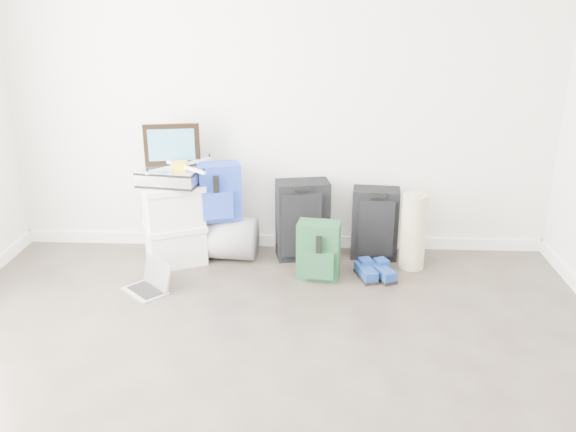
# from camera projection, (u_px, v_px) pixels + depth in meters

# --- Properties ---
(room_envelope) EXTENTS (4.52, 5.02, 2.71)m
(room_envelope) POSITION_uv_depth(u_px,v_px,m) (243.00, 90.00, 2.43)
(room_envelope) COLOR silver
(room_envelope) RESTS_ON ground
(boxes_stack) EXTENTS (0.58, 0.54, 0.67)m
(boxes_stack) POSITION_uv_depth(u_px,v_px,m) (174.00, 223.00, 4.93)
(boxes_stack) COLOR silver
(boxes_stack) RESTS_ON ground
(briefcase) EXTENTS (0.51, 0.40, 0.13)m
(briefcase) POSITION_uv_depth(u_px,v_px,m) (171.00, 176.00, 4.79)
(briefcase) COLOR #B2B2B7
(briefcase) RESTS_ON boxes_stack
(painting) EXTENTS (0.44, 0.10, 0.33)m
(painting) POSITION_uv_depth(u_px,v_px,m) (172.00, 144.00, 4.80)
(painting) COLOR black
(painting) RESTS_ON briefcase
(drone) EXTENTS (0.48, 0.48, 0.06)m
(drone) POSITION_uv_depth(u_px,v_px,m) (180.00, 165.00, 4.73)
(drone) COLOR yellow
(drone) RESTS_ON briefcase
(duffel_bag) EXTENTS (0.60, 0.41, 0.35)m
(duffel_bag) POSITION_uv_depth(u_px,v_px,m) (222.00, 237.00, 5.06)
(duffel_bag) COLOR gray
(duffel_bag) RESTS_ON ground
(blue_backpack) EXTENTS (0.37, 0.32, 0.46)m
(blue_backpack) POSITION_uv_depth(u_px,v_px,m) (219.00, 193.00, 4.89)
(blue_backpack) COLOR #1924A3
(blue_backpack) RESTS_ON duffel_bag
(large_suitcase) EXTENTS (0.46, 0.34, 0.66)m
(large_suitcase) POSITION_uv_depth(u_px,v_px,m) (302.00, 220.00, 5.01)
(large_suitcase) COLOR black
(large_suitcase) RESTS_ON ground
(green_backpack) EXTENTS (0.34, 0.27, 0.45)m
(green_backpack) POSITION_uv_depth(u_px,v_px,m) (319.00, 252.00, 4.68)
(green_backpack) COLOR #14391A
(green_backpack) RESTS_ON ground
(carry_on) EXTENTS (0.40, 0.28, 0.59)m
(carry_on) POSITION_uv_depth(u_px,v_px,m) (375.00, 224.00, 5.02)
(carry_on) COLOR black
(carry_on) RESTS_ON ground
(shoes) EXTENTS (0.33, 0.30, 0.09)m
(shoes) POSITION_uv_depth(u_px,v_px,m) (374.00, 273.00, 4.72)
(shoes) COLOR black
(shoes) RESTS_ON ground
(rolled_rug) EXTENTS (0.20, 0.20, 0.61)m
(rolled_rug) POSITION_uv_depth(u_px,v_px,m) (413.00, 232.00, 4.83)
(rolled_rug) COLOR tan
(rolled_rug) RESTS_ON ground
(laptop) EXTENTS (0.39, 0.39, 0.23)m
(laptop) POSITION_uv_depth(u_px,v_px,m) (150.00, 284.00, 4.52)
(laptop) COLOR silver
(laptop) RESTS_ON ground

